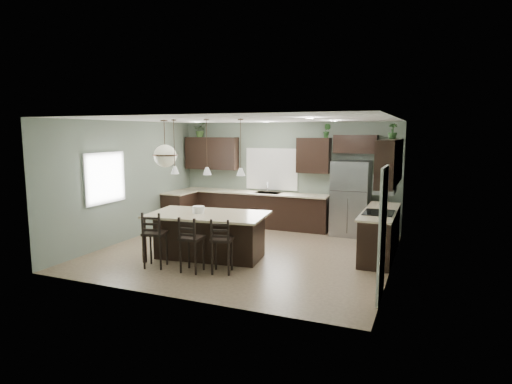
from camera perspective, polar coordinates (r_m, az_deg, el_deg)
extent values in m
plane|color=#9E8466|center=(9.24, -1.53, -7.99)|extent=(6.00, 6.00, 0.00)
cube|color=white|center=(6.77, 16.50, -5.36)|extent=(0.04, 0.82, 2.04)
cube|color=white|center=(11.61, 2.12, 3.08)|extent=(1.35, 0.02, 1.00)
cube|color=white|center=(9.90, -19.54, 1.77)|extent=(0.02, 1.10, 1.00)
cube|color=black|center=(11.86, -10.17, -2.30)|extent=(0.60, 0.90, 0.90)
cube|color=beige|center=(11.77, -10.15, -0.06)|extent=(0.66, 0.96, 0.04)
cube|color=black|center=(11.66, -0.47, -2.35)|extent=(4.20, 0.60, 0.90)
cube|color=beige|center=(11.56, -0.51, -0.07)|extent=(4.20, 0.66, 0.04)
cube|color=gray|center=(11.40, 1.57, -0.12)|extent=(0.70, 0.45, 0.01)
cylinder|color=silver|center=(11.35, 1.52, 0.59)|extent=(0.02, 0.02, 0.28)
cube|color=black|center=(12.16, -5.91, 5.16)|extent=(1.55, 0.34, 0.90)
cube|color=black|center=(11.07, 7.70, 4.85)|extent=(0.85, 0.34, 0.90)
cube|color=black|center=(10.84, 13.14, 6.24)|extent=(1.05, 0.34, 0.45)
cube|color=black|center=(9.27, 16.25, -5.38)|extent=(0.60, 2.35, 0.90)
cube|color=beige|center=(9.18, 16.24, -2.51)|extent=(0.66, 2.35, 0.04)
cube|color=black|center=(8.91, 16.06, -2.66)|extent=(0.58, 0.75, 0.02)
cube|color=gray|center=(9.04, 14.13, -5.64)|extent=(0.01, 0.72, 0.60)
cube|color=black|center=(9.04, 17.45, 3.86)|extent=(0.34, 2.35, 0.90)
cube|color=gray|center=(8.81, 16.85, 1.17)|extent=(0.40, 0.75, 0.40)
cube|color=gray|center=(10.78, 12.50, -0.83)|extent=(0.90, 0.74, 1.85)
cube|color=black|center=(8.73, -6.41, -5.85)|extent=(2.48, 1.60, 0.92)
cylinder|color=white|center=(8.70, -7.69, -2.34)|extent=(0.24, 0.24, 0.14)
cube|color=black|center=(8.32, -13.29, -6.16)|extent=(0.48, 0.48, 1.08)
cube|color=black|center=(7.93, -8.55, -6.88)|extent=(0.40, 0.40, 1.04)
cube|color=black|center=(7.81, -4.56, -7.11)|extent=(0.46, 0.46, 1.03)
imported|color=#2D471F|center=(12.28, -7.42, 8.21)|extent=(0.44, 0.41, 0.41)
imported|color=#285224|center=(10.95, 9.43, 8.06)|extent=(0.23, 0.20, 0.35)
imported|color=#24481F|center=(9.66, 17.76, 7.75)|extent=(0.22, 0.22, 0.33)
plane|color=slate|center=(11.51, 4.01, 2.27)|extent=(6.00, 0.00, 6.00)
plane|color=slate|center=(6.57, -11.37, -2.20)|extent=(6.00, 0.00, 6.00)
plane|color=slate|center=(10.53, -16.66, 1.42)|extent=(0.00, 5.50, 5.50)
plane|color=slate|center=(8.22, 17.92, -0.40)|extent=(0.00, 5.50, 5.50)
plane|color=white|center=(8.89, -1.60, 9.64)|extent=(6.00, 6.00, 0.00)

